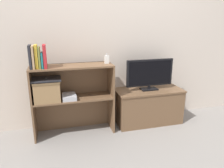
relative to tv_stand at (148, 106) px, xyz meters
The scene contains 16 objects.
ground_plane 0.61m from the tv_stand, 159.12° to the right, with size 16.00×16.00×0.00m, color gray.
wall_back 1.12m from the tv_stand, 155.85° to the left, with size 10.00×0.05×2.40m.
tv_stand is the anchor object (origin of this frame).
tv 0.45m from the tv_stand, 90.00° to the right, with size 0.64×0.14×0.41m.
bookshelf_lower_tier 1.01m from the tv_stand, behind, with size 0.96×0.31×0.47m.
bookshelf_upper_tier 1.12m from the tv_stand, behind, with size 0.96×0.31×0.39m.
book_charcoal 1.63m from the tv_stand, behind, with size 0.03×0.16×0.25m.
book_tan 1.60m from the tv_stand, behind, with size 0.02×0.15×0.24m.
book_mustard 1.57m from the tv_stand, behind, with size 0.03×0.12×0.25m.
book_olive 1.54m from the tv_stand, behind, with size 0.02×0.14×0.23m.
book_teal 1.50m from the tv_stand, behind, with size 0.02×0.15×0.17m.
book_crimson 1.50m from the tv_stand, behind, with size 0.03×0.15×0.25m.
baby_monitor 0.89m from the tv_stand, behind, with size 0.05×0.04×0.13m.
storage_basket_left 1.35m from the tv_stand, behind, with size 0.29×0.28×0.24m.
laptop 1.39m from the tv_stand, behind, with size 0.32×0.24×0.02m.
magazine_stack 1.09m from the tv_stand, behind, with size 0.16×0.21×0.06m.
Camera 1 is at (-0.68, -2.35, 1.37)m, focal length 35.00 mm.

